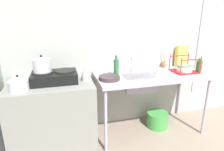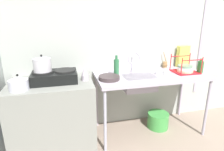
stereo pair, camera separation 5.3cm
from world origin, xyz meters
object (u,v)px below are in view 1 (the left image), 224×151
sink_basin (139,83)px  small_bowl_on_drainboard (159,73)px  faucet (133,59)px  bottle_by_rack (199,66)px  percolator (85,74)px  pot_on_left_burner (42,64)px  dish_rack (184,69)px  bottle_by_sink (116,67)px  pot_beside_stove (18,84)px  cup_by_rack (165,73)px  cereal_box (181,56)px  stove (55,77)px  bucket_on_floor (157,120)px  utensil_jar (164,64)px  frying_pan (109,78)px

sink_basin → small_bowl_on_drainboard: size_ratio=3.33×
faucet → bottle_by_rack: 0.89m
percolator → sink_basin: 0.70m
pot_on_left_burner → dish_rack: (1.80, -0.02, -0.17)m
bottle_by_sink → pot_on_left_burner: bearing=-176.7°
pot_beside_stove → bottle_by_rack: 2.20m
pot_beside_stove → cup_by_rack: bearing=3.0°
cereal_box → stove: bearing=-179.8°
cup_by_rack → bottle_by_rack: size_ratio=0.43×
dish_rack → bucket_on_floor: size_ratio=1.05×
stove → dish_rack: dish_rack is taller
percolator → bottle_by_rack: 1.51m
sink_basin → cereal_box: (0.81, 0.31, 0.24)m
cup_by_rack → bucket_on_floor: size_ratio=0.27×
stove → cup_by_rack: (1.36, -0.09, -0.03)m
small_bowl_on_drainboard → pot_on_left_burner: bearing=179.1°
cereal_box → utensil_jar: cereal_box is taller
dish_rack → bottle_by_rack: 0.19m
bottle_by_rack → faucet: bearing=169.2°
pot_beside_stove → percolator: 0.70m
cereal_box → bucket_on_floor: cereal_box is taller
cup_by_rack → bottle_by_sink: (-0.61, 0.14, 0.08)m
pot_beside_stove → dish_rack: dish_rack is taller
percolator → cereal_box: (1.48, 0.31, 0.07)m
bottle_by_rack → cereal_box: cereal_box is taller
bottle_by_rack → cereal_box: 0.37m
percolator → faucet: 0.66m
pot_beside_stove → utensil_jar: (1.89, 0.46, -0.03)m
bottle_by_sink → percolator: bearing=-168.2°
cereal_box → utensil_jar: size_ratio=1.34×
percolator → utensil_jar: utensil_jar is taller
bucket_on_floor → small_bowl_on_drainboard: bearing=-138.6°
percolator → bottle_by_rack: (1.51, -0.06, 0.00)m
faucet → cup_by_rack: faucet is taller
pot_beside_stove → bottle_by_rack: size_ratio=1.03×
cup_by_rack → utensil_jar: 0.41m
frying_pan → bucket_on_floor: frying_pan is taller
pot_beside_stove → cereal_box: cereal_box is taller
dish_rack → cereal_box: 0.34m
bottle_by_rack → bucket_on_floor: (-0.48, 0.13, -0.80)m
utensil_jar → bucket_on_floor: size_ratio=0.77×
percolator → pot_on_left_burner: bearing=175.9°
bottle_by_sink → bottle_by_rack: bottle_by_sink is taller
stove → pot_beside_stove: bearing=-152.6°
frying_pan → cup_by_rack: 0.73m
stove → pot_on_left_burner: bearing=-180.0°
bottle_by_rack → stove: bearing=177.1°
stove → sink_basin: stove is taller
frying_pan → bottle_by_rack: bottle_by_rack is taller
bottle_by_rack → bucket_on_floor: bearing=165.1°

